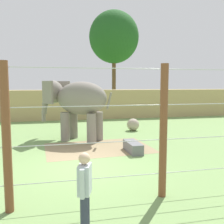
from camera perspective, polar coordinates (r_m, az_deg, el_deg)
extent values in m
plane|color=#759956|center=(9.33, -6.92, -12.11)|extent=(120.00, 120.00, 0.00)
cube|color=#937F5B|center=(11.89, -3.02, -8.02)|extent=(4.98, 3.50, 0.01)
cube|color=tan|center=(21.85, -10.38, 1.67)|extent=(36.00, 1.80, 2.45)
cylinder|color=gray|center=(13.40, -10.45, -3.24)|extent=(0.47, 0.47, 1.49)
cylinder|color=gray|center=(14.08, -8.66, -2.75)|extent=(0.47, 0.47, 1.49)
cylinder|color=gray|center=(12.65, -4.62, -3.72)|extent=(0.47, 0.47, 1.49)
cylinder|color=gray|center=(13.38, -3.04, -3.16)|extent=(0.47, 0.47, 1.49)
ellipsoid|color=gray|center=(13.20, -6.83, 3.09)|extent=(3.12, 2.80, 1.70)
ellipsoid|color=gray|center=(14.11, -13.04, 4.39)|extent=(1.53, 1.56, 1.23)
cube|color=gray|center=(13.53, -14.23, 4.28)|extent=(0.57, 0.88, 1.17)
cube|color=gray|center=(14.57, -11.25, 4.48)|extent=(0.96, 0.27, 1.17)
cylinder|color=gray|center=(14.39, -14.49, 2.64)|extent=(0.62, 0.58, 0.67)
cylinder|color=gray|center=(14.50, -14.84, 0.80)|extent=(0.47, 0.44, 0.62)
cylinder|color=gray|center=(14.60, -15.06, -0.91)|extent=(0.30, 0.30, 0.59)
cylinder|color=gray|center=(12.53, -0.63, 2.48)|extent=(0.33, 0.27, 0.85)
sphere|color=tan|center=(16.16, 4.73, -2.83)|extent=(0.77, 0.77, 0.77)
cylinder|color=brown|center=(6.20, -22.55, -5.46)|extent=(0.20, 0.20, 3.45)
cylinder|color=brown|center=(6.67, 11.42, -4.30)|extent=(0.20, 0.20, 3.45)
cylinder|color=#B7B7BC|center=(6.47, -4.40, -14.69)|extent=(12.64, 0.02, 0.02)
cylinder|color=#B7B7BC|center=(6.21, -4.47, -6.94)|extent=(12.64, 0.02, 0.02)
cylinder|color=#B7B7BC|center=(6.07, -4.54, 1.33)|extent=(12.64, 0.02, 0.02)
cylinder|color=#B7B7BC|center=(6.06, -4.61, 9.81)|extent=(12.64, 0.02, 0.02)
cylinder|color=#33384C|center=(5.19, -6.23, -22.48)|extent=(0.15, 0.15, 0.88)
cylinder|color=#33384C|center=(5.33, -5.88, -21.67)|extent=(0.15, 0.15, 0.88)
cube|color=silver|center=(4.96, -6.15, -14.72)|extent=(0.32, 0.41, 0.56)
sphere|color=beige|center=(4.83, -6.21, -10.28)|extent=(0.22, 0.22, 0.22)
cylinder|color=silver|center=(4.74, -6.71, -15.75)|extent=(0.11, 0.11, 0.54)
cylinder|color=silver|center=(5.18, -5.64, -13.78)|extent=(0.11, 0.11, 0.54)
cube|color=black|center=(5.29, -6.46, -15.90)|extent=(0.04, 0.07, 0.14)
cube|color=slate|center=(11.17, 4.71, -7.81)|extent=(0.53, 1.41, 0.44)
cylinder|color=brown|center=(29.15, 0.43, 6.21)|extent=(0.44, 0.44, 5.82)
ellipsoid|color=#1E511E|center=(29.62, 0.44, 16.43)|extent=(5.53, 5.53, 5.80)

